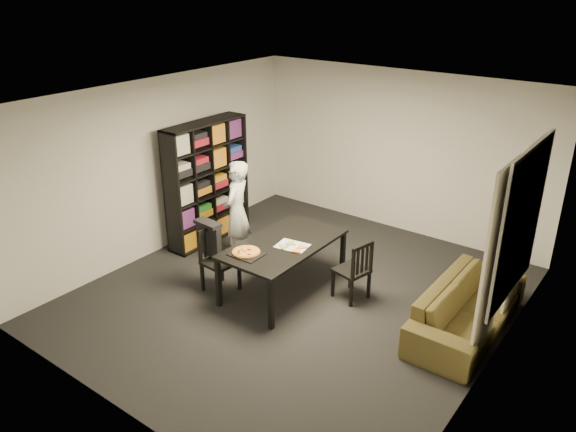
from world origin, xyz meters
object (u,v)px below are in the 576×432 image
Objects in this scene: pepperoni_pizza at (246,252)px; sofa at (468,308)px; chair_left at (216,255)px; baking_tray at (246,254)px; person at (237,212)px; chair_right at (356,267)px; dining_table at (283,247)px; bookshelf at (207,182)px.

pepperoni_pizza is 2.74m from sofa.
chair_left is 2.19× the size of baking_tray.
sofa is (3.36, 0.28, -0.47)m from person.
chair_left is at bearing -49.53° from chair_right.
chair_left is at bearing 174.65° from baking_tray.
baking_tray is (0.59, -0.06, 0.22)m from chair_left.
chair_right is at bearing 22.36° from dining_table.
person is at bearing -19.13° from bookshelf.
bookshelf is 2.04m from dining_table.
dining_table is 1.11× the size of person.
dining_table is at bearing 55.43° from person.
pepperoni_pizza is 0.17× the size of sofa.
baking_tray is at bearing -90.71° from chair_left.
dining_table is at bearing 104.16° from sofa.
chair_left is 0.43× the size of sofa.
baking_tray reaches higher than sofa.
chair_left is at bearing 109.26° from sofa.
dining_table reaches higher than sofa.
dining_table is 4.86× the size of pepperoni_pizza.
sofa is (1.40, 0.21, -0.18)m from chair_right.
chair_left is (1.17, -1.09, -0.45)m from bookshelf.
chair_right is 2.08× the size of baking_tray.
chair_right is at bearing 73.05° from person.
chair_left is at bearing -147.30° from dining_table.
person reaches higher than sofa.
person is at bearing 136.96° from baking_tray.
bookshelf is 4.75× the size of baking_tray.
bookshelf is 0.94× the size of sofa.
dining_table is 2.05× the size of chair_right.
chair_right is 0.41× the size of sofa.
dining_table is at bearing -17.26° from bookshelf.
bookshelf is 5.43× the size of pepperoni_pizza.
pepperoni_pizza reaches higher than baking_tray.
person is (-1.07, 0.30, 0.12)m from dining_table.
chair_right is 1.41m from baking_tray.
chair_right reaches higher than pepperoni_pizza.
chair_left is 1.05× the size of chair_right.
baking_tray is at bearing -32.93° from bookshelf.
person reaches higher than chair_right.
sofa is at bearing 24.53° from baking_tray.
baking_tray is (0.90, -0.84, -0.05)m from person.
dining_table is at bearing -52.66° from chair_left.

